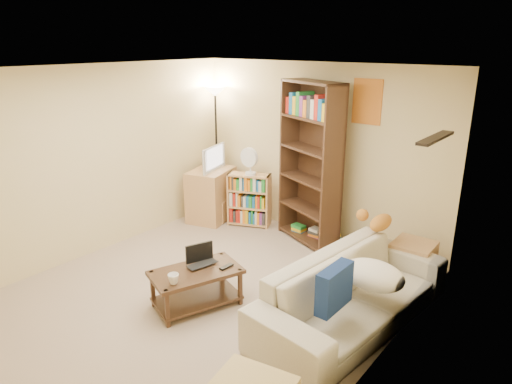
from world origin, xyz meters
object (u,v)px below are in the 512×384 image
Objects in this scene: sofa at (353,293)px; mug at (173,279)px; laptop at (205,266)px; floor_lamp at (216,113)px; coffee_table at (196,283)px; side_table at (412,263)px; television at (210,158)px; desk_fan at (249,160)px; tv_stand at (211,194)px; short_bookshelf at (249,200)px; tall_bookshelf at (310,160)px; tabby_cat at (377,221)px.

sofa is 1.83m from mug.
laptop is 3.17m from floor_lamp.
sofa reaches higher than coffee_table.
side_table is (1.65, 1.95, -0.01)m from coffee_table.
coffee_table is at bearing 179.53° from laptop.
desk_fan reaches higher than television.
tv_stand is at bearing 151.03° from coffee_table.
television is 0.81× the size of short_bookshelf.
desk_fan reaches higher than mug.
television is (-3.14, 1.21, 0.68)m from sofa.
coffee_table is (-1.48, -0.77, -0.07)m from sofa.
short_bookshelf is at bearing -155.03° from tall_bookshelf.
television reaches higher than tabby_cat.
tall_bookshelf is at bearing -7.44° from tv_stand.
tall_bookshelf is 1.09× the size of floor_lamp.
mug is 0.17× the size of television.
tv_stand is 0.96m from desk_fan.
coffee_table is at bearing -69.09° from tall_bookshelf.
tv_stand reaches higher than coffee_table.
television is 0.70m from desk_fan.
short_bookshelf reaches higher than coffee_table.
sofa is at bearing -77.88° from tabby_cat.
side_table is (1.62, 1.84, -0.18)m from laptop.
side_table is at bearing 12.18° from tall_bookshelf.
side_table is at bearing 34.26° from tabby_cat.
tv_stand reaches higher than side_table.
television is (-1.69, 1.86, 0.58)m from laptop.
laptop is at bearing -63.28° from desk_fan.
floor_lamp reaches higher than tabby_cat.
mug is (-1.26, -2.03, -0.30)m from tabby_cat.
tabby_cat is 0.24× the size of tall_bookshelf.
television reaches higher than short_bookshelf.
laptop is 2.29m from short_bookshelf.
mug is at bearing -65.33° from coffee_table.
television is at bearing 75.52° from sofa.
tv_stand reaches higher than mug.
tv_stand is 1.59× the size of side_table.
short_bookshelf is (-2.30, 0.45, -0.36)m from tabby_cat.
desk_fan is (0.69, 0.13, 0.65)m from tv_stand.
tall_bookshelf is at bearing 170.86° from side_table.
desk_fan reaches higher than sofa.
short_bookshelf is at bearing 40.28° from laptop.
floor_lamp is at bearing 168.50° from tabby_cat.
tall_bookshelf is (-1.46, 1.45, 0.86)m from sofa.
television is (0.00, 0.00, 0.61)m from tv_stand.
short_bookshelf reaches higher than laptop.
tall_bookshelf is (-0.01, 2.55, 0.72)m from mug.
side_table is at bearing -27.71° from short_bookshelf.
mug is at bearing -67.72° from desk_fan.
short_bookshelf reaches higher than sofa.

